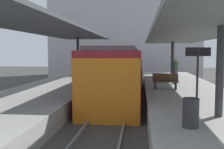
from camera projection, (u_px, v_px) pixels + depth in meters
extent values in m
plane|color=#383835|center=(115.00, 111.00, 13.72)|extent=(80.00, 80.00, 0.00)
cube|color=#9E9E99|center=(44.00, 100.00, 14.09)|extent=(4.40, 28.00, 1.00)
cube|color=#9E9E99|center=(190.00, 103.00, 13.26)|extent=(4.40, 28.00, 1.00)
cube|color=#423F3D|center=(115.00, 109.00, 13.71)|extent=(3.20, 28.00, 0.20)
cube|color=slate|center=(101.00, 105.00, 13.77)|extent=(0.08, 28.00, 0.14)
cube|color=slate|center=(129.00, 106.00, 13.62)|extent=(0.08, 28.00, 0.14)
cube|color=maroon|center=(120.00, 74.00, 16.99)|extent=(2.70, 13.75, 2.90)
cube|color=orange|center=(106.00, 92.00, 10.17)|extent=(2.65, 0.08, 2.60)
cube|color=black|center=(99.00, 68.00, 17.11)|extent=(0.04, 12.65, 0.76)
cube|color=black|center=(141.00, 68.00, 16.81)|extent=(0.04, 12.65, 0.76)
cube|color=#515156|center=(120.00, 50.00, 16.86)|extent=(2.16, 13.06, 0.20)
cylinder|color=#333335|center=(78.00, 57.00, 21.53)|extent=(0.24, 0.24, 3.27)
cube|color=#3D4247|center=(52.00, 29.00, 15.15)|extent=(4.18, 21.00, 0.16)
cylinder|color=#333335|center=(220.00, 72.00, 8.25)|extent=(0.24, 0.24, 2.85)
cylinder|color=#333335|center=(172.00, 60.00, 20.73)|extent=(0.24, 0.24, 2.85)
cube|color=slate|center=(187.00, 36.00, 14.36)|extent=(4.18, 21.00, 0.16)
cube|color=black|center=(155.00, 86.00, 14.44)|extent=(0.08, 0.32, 0.40)
cube|color=black|center=(176.00, 86.00, 14.32)|extent=(0.08, 0.32, 0.40)
cube|color=#4C3823|center=(166.00, 82.00, 14.36)|extent=(1.40, 0.40, 0.06)
cube|color=#4C3823|center=(165.00, 77.00, 14.52)|extent=(1.40, 0.06, 0.40)
cylinder|color=#262628|center=(197.00, 78.00, 9.71)|extent=(0.08, 0.08, 2.20)
cube|color=black|center=(198.00, 52.00, 9.63)|extent=(0.90, 0.06, 0.32)
cylinder|color=#2D2D30|center=(191.00, 113.00, 7.12)|extent=(0.44, 0.44, 0.80)
cylinder|color=#7A337A|center=(175.00, 77.00, 16.95)|extent=(0.28, 0.28, 0.86)
cylinder|color=#386B3D|center=(175.00, 66.00, 16.89)|extent=(0.36, 0.36, 0.58)
sphere|color=beige|center=(176.00, 60.00, 16.86)|extent=(0.22, 0.22, 0.22)
cube|color=#B7B2B7|center=(125.00, 33.00, 33.14)|extent=(18.00, 6.00, 11.00)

